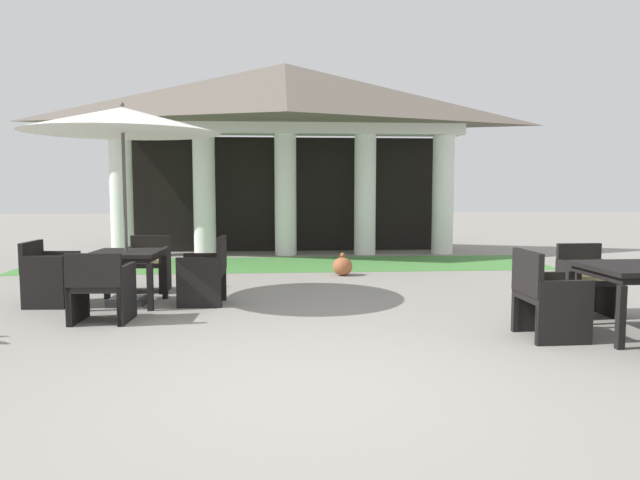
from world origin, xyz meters
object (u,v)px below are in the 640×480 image
Objects in this scene: terracotta_urn at (342,266)px; patio_chair_near_foreground_west at (49,274)px; patio_table_mid_left at (638,274)px; patio_chair_mid_left_north at (587,281)px; patio_umbrella_near_foreground at (123,122)px; patio_chair_near_foreground_south at (101,287)px; patio_table_near_foreground at (127,259)px; patio_chair_near_foreground_north at (147,264)px; patio_chair_near_foreground_east at (205,273)px; patio_chair_mid_left_west at (547,298)px.

patio_chair_near_foreground_west is at bearing -151.34° from terracotta_urn.
patio_table_mid_left is at bearing 75.21° from patio_chair_near_foreground_west.
terracotta_urn is at bearing 121.37° from patio_chair_near_foreground_west.
patio_table_mid_left is at bearing 90.00° from patio_chair_mid_left_north.
patio_umbrella_near_foreground reaches higher than patio_chair_near_foreground_south.
patio_chair_near_foreground_west is (-1.02, 0.05, -0.19)m from patio_table_near_foreground.
patio_chair_near_foreground_south is at bearing -1.88° from patio_chair_mid_left_north.
patio_chair_near_foreground_south reaches higher than patio_chair_near_foreground_north.
patio_table_mid_left is (5.67, -3.09, 0.25)m from patio_chair_near_foreground_north.
patio_chair_near_foreground_north is 0.90× the size of patio_chair_near_foreground_east.
patio_chair_mid_left_west is (5.75, -2.14, 0.01)m from patio_chair_near_foreground_west.
patio_umbrella_near_foreground reaches higher than patio_chair_near_foreground_north.
patio_umbrella_near_foreground is (0.00, -0.00, 1.78)m from patio_table_near_foreground.
patio_chair_mid_left_north is (4.68, -1.05, 0.00)m from patio_chair_near_foreground_east.
patio_umbrella_near_foreground reaches higher than patio_chair_near_foreground_west.
patio_umbrella_near_foreground is 2.23m from patio_chair_near_foreground_south.
patio_chair_near_foreground_east is 5.12m from patio_table_mid_left.
patio_table_near_foreground is 5.18m from patio_chair_mid_left_west.
patio_chair_near_foreground_west is 2.09× the size of terracotta_urn.
patio_table_mid_left is 1.16× the size of patio_chair_mid_left_west.
patio_chair_mid_left_north is 2.13× the size of terracotta_urn.
terracotta_urn is (4.14, 2.27, -0.25)m from patio_chair_near_foreground_west.
patio_table_mid_left is at bearing -59.46° from terracotta_urn.
patio_chair_near_foreground_north is at bearing -124.58° from patio_chair_mid_left_west.
patio_umbrella_near_foreground is at bearing -11.98° from patio_chair_mid_left_north.
patio_chair_mid_left_north is at bearing 83.00° from patio_chair_near_foreground_west.
patio_umbrella_near_foreground is 6.13m from patio_chair_mid_left_north.
patio_chair_near_foreground_south reaches higher than patio_table_near_foreground.
terracotta_urn is (3.13, 2.31, -0.45)m from patio_table_near_foreground.
patio_table_mid_left is at bearing -110.63° from patio_chair_near_foreground_east.
patio_chair_near_foreground_south is at bearing -92.72° from patio_umbrella_near_foreground.
patio_chair_near_foreground_east is at bearing -131.75° from terracotta_urn.
patio_chair_mid_left_north reaches higher than patio_chair_near_foreground_south.
patio_table_near_foreground is at bearing 90.00° from patio_chair_near_foreground_north.
patio_umbrella_near_foreground is 2.51× the size of patio_table_mid_left.
patio_table_mid_left is (6.73, -2.12, 0.23)m from patio_chair_near_foreground_west.
patio_chair_near_foreground_south is (-0.05, -1.02, -0.21)m from patio_table_near_foreground.
patio_chair_near_foreground_north is 0.90× the size of patio_chair_mid_left_west.
patio_table_near_foreground is 6.08m from patio_table_mid_left.
patio_table_near_foreground is 1.78m from patio_umbrella_near_foreground.
patio_chair_near_foreground_north is 2.02× the size of terracotta_urn.
patio_chair_near_foreground_north is at bearing 134.95° from patio_chair_near_foreground_west.
patio_chair_near_foreground_south is at bearing 90.00° from patio_chair_near_foreground_north.
patio_umbrella_near_foreground is 5.54m from patio_chair_mid_left_west.
patio_chair_mid_left_north is at bearing -10.94° from patio_table_near_foreground.
patio_table_mid_left is (5.72, -2.08, -1.74)m from patio_umbrella_near_foreground.
patio_umbrella_near_foreground is 6.54× the size of terracotta_urn.
patio_chair_near_foreground_south is 5.87m from patio_table_mid_left.
patio_chair_near_foreground_west reaches higher than patio_chair_near_foreground_south.
patio_table_near_foreground is 1.01× the size of patio_chair_near_foreground_east.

